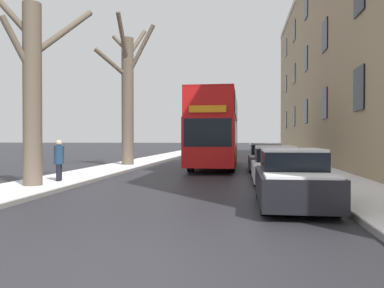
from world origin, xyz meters
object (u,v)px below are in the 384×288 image
parked_car_1 (275,166)px  parked_car_0 (292,180)px  pedestrian_left_sidewalk (59,160)px  parked_car_2 (266,158)px  double_decker_bus (215,127)px  bare_tree_left_1 (128,93)px  bare_tree_left_0 (32,87)px

parked_car_1 → parked_car_0: bearing=-90.0°
parked_car_0 → pedestrian_left_sidewalk: bearing=157.4°
parked_car_2 → parked_car_0: bearing=-90.0°
double_decker_bus → parked_car_1: double_decker_bus is taller
bare_tree_left_1 → parked_car_0: 15.10m
double_decker_bus → bare_tree_left_0: bearing=-117.0°
bare_tree_left_1 → double_decker_bus: bearing=3.1°
bare_tree_left_0 → parked_car_2: size_ratio=1.63×
bare_tree_left_0 → double_decker_bus: (5.35, 10.48, -1.04)m
bare_tree_left_0 → double_decker_bus: bearing=63.0°
parked_car_0 → bare_tree_left_0: bearing=166.4°
bare_tree_left_1 → pedestrian_left_sidewalk: bearing=-88.9°
parked_car_0 → pedestrian_left_sidewalk: pedestrian_left_sidewalk is taller
parked_car_0 → parked_car_1: size_ratio=0.93×
parked_car_2 → bare_tree_left_1: bearing=171.4°
parked_car_2 → parked_car_1: bearing=-90.0°
parked_car_0 → parked_car_1: (-0.00, 5.09, -0.02)m
parked_car_0 → parked_car_1: 5.09m
bare_tree_left_1 → parked_car_1: size_ratio=2.09×
parked_car_1 → parked_car_2: size_ratio=0.93×
parked_car_1 → pedestrian_left_sidewalk: (-7.94, -1.78, 0.26)m
bare_tree_left_1 → parked_car_1: 11.41m
double_decker_bus → pedestrian_left_sidewalk: double_decker_bus is taller
double_decker_bus → parked_car_2: size_ratio=2.22×
parked_car_1 → pedestrian_left_sidewalk: size_ratio=2.53×
bare_tree_left_0 → parked_car_2: (8.19, 8.97, -2.76)m
pedestrian_left_sidewalk → bare_tree_left_0: bearing=156.3°
bare_tree_left_1 → parked_car_2: size_ratio=1.95×
bare_tree_left_0 → parked_car_1: bare_tree_left_0 is taller
parked_car_1 → bare_tree_left_0: bearing=-159.2°
bare_tree_left_1 → double_decker_bus: (5.27, 0.29, -2.07)m
bare_tree_left_0 → parked_car_1: size_ratio=1.75×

